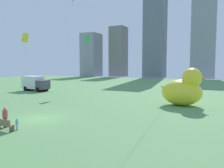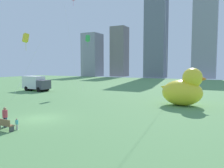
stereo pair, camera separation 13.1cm
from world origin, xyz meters
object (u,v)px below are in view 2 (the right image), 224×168
Objects in this scene: park_bench at (4,124)px; person_adult at (5,116)px; person_child at (17,123)px; kite_yellow at (26,38)px; kite_green at (88,39)px; box_truck at (36,83)px; giant_inflatable_duck at (184,90)px.

person_adult is at bearing 135.75° from park_bench.
person_child is 16.25m from kite_yellow.
person_adult is 26.69m from kite_green.
box_truck reaches higher than person_adult.
park_bench is 20.03m from giant_inflatable_duck.
person_child is at bearing -120.32° from giant_inflatable_duck.
person_adult is 15.15m from kite_yellow.
kite_green is at bearing 21.57° from box_truck.
box_truck is 13.36m from kite_green.
box_truck is (-17.24, 20.12, 0.56)m from person_adult.
person_adult is (-0.70, 0.68, 0.41)m from park_bench.
person_child is 0.09× the size of kite_yellow.
kite_yellow is (-9.88, 10.09, 8.05)m from person_child.
park_bench is 0.17× the size of kite_green.
person_child is at bearing 38.30° from park_bench.
park_bench is 2.01× the size of person_child.
kite_green reaches higher than person_adult.
kite_yellow is 14.02m from kite_green.
person_adult is at bearing -72.29° from kite_green.
park_bench is 16.20m from kite_yellow.
park_bench is at bearing -49.38° from kite_yellow.
park_bench is at bearing -49.24° from box_truck.
kite_green is (-8.34, 24.60, 9.45)m from park_bench.
kite_yellow is 0.87× the size of kite_green.
kite_green is (-7.64, 23.92, 9.04)m from person_adult.
person_child is 27.36m from kite_green.
box_truck is (-17.93, 20.80, 0.96)m from park_bench.
park_bench is at bearing -121.29° from giant_inflatable_duck.
giant_inflatable_duck is 0.95× the size of box_truck.
box_truck is at bearing 172.48° from giant_inflatable_duck.
person_child is at bearing -4.07° from person_adult.
person_child is 0.15× the size of box_truck.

